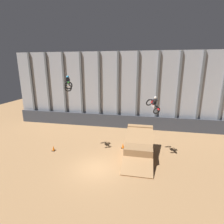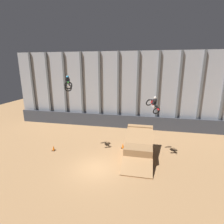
{
  "view_description": "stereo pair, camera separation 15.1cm",
  "coord_description": "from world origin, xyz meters",
  "px_view_note": "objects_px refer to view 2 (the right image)",
  "views": [
    {
      "loc": [
        4.02,
        -13.26,
        8.89
      ],
      "look_at": [
        0.42,
        5.14,
        3.94
      ],
      "focal_mm": 28.0,
      "sensor_mm": 36.0,
      "label": 1
    },
    {
      "loc": [
        4.17,
        -13.23,
        8.89
      ],
      "look_at": [
        0.42,
        5.14,
        3.94
      ],
      "focal_mm": 28.0,
      "sensor_mm": 36.0,
      "label": 2
    }
  ],
  "objects_px": {
    "dirt_ramp": "(139,146)",
    "rider_bike_right_air": "(153,104)",
    "traffic_cone_arena_edge": "(123,146)",
    "traffic_cone_near_ramp": "(54,148)",
    "rider_bike_left_air": "(68,84)"
  },
  "relations": [
    {
      "from": "dirt_ramp",
      "to": "rider_bike_right_air",
      "type": "xyz_separation_m",
      "value": [
        1.2,
        -0.15,
        4.48
      ]
    },
    {
      "from": "rider_bike_right_air",
      "to": "traffic_cone_arena_edge",
      "type": "height_order",
      "value": "rider_bike_right_air"
    },
    {
      "from": "traffic_cone_near_ramp",
      "to": "traffic_cone_arena_edge",
      "type": "xyz_separation_m",
      "value": [
        7.29,
        2.06,
        0.0
      ]
    },
    {
      "from": "traffic_cone_arena_edge",
      "to": "dirt_ramp",
      "type": "bearing_deg",
      "value": -31.2
    },
    {
      "from": "rider_bike_left_air",
      "to": "rider_bike_right_air",
      "type": "bearing_deg",
      "value": -21.8
    },
    {
      "from": "rider_bike_left_air",
      "to": "rider_bike_right_air",
      "type": "height_order",
      "value": "rider_bike_left_air"
    },
    {
      "from": "rider_bike_left_air",
      "to": "traffic_cone_arena_edge",
      "type": "bearing_deg",
      "value": -5.98
    },
    {
      "from": "dirt_ramp",
      "to": "traffic_cone_near_ramp",
      "type": "bearing_deg",
      "value": -173.88
    },
    {
      "from": "dirt_ramp",
      "to": "rider_bike_left_air",
      "type": "height_order",
      "value": "rider_bike_left_air"
    },
    {
      "from": "rider_bike_right_air",
      "to": "traffic_cone_near_ramp",
      "type": "xyz_separation_m",
      "value": [
        -10.28,
        -0.83,
        -5.11
      ]
    },
    {
      "from": "rider_bike_left_air",
      "to": "traffic_cone_near_ramp",
      "type": "distance_m",
      "value": 7.24
    },
    {
      "from": "rider_bike_right_air",
      "to": "traffic_cone_arena_edge",
      "type": "distance_m",
      "value": 6.05
    },
    {
      "from": "rider_bike_left_air",
      "to": "dirt_ramp",
      "type": "bearing_deg",
      "value": -19.7
    },
    {
      "from": "dirt_ramp",
      "to": "rider_bike_left_air",
      "type": "bearing_deg",
      "value": -172.68
    },
    {
      "from": "dirt_ramp",
      "to": "traffic_cone_arena_edge",
      "type": "distance_m",
      "value": 2.19
    }
  ]
}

